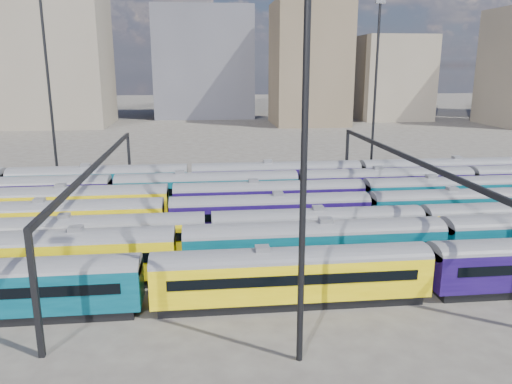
{
  "coord_description": "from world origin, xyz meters",
  "views": [
    {
      "loc": [
        -10.35,
        -47.33,
        16.66
      ],
      "look_at": [
        -4.42,
        6.05,
        3.0
      ],
      "focal_mm": 35.0,
      "sensor_mm": 36.0,
      "label": 1
    }
  ],
  "objects": [
    {
      "name": "ground",
      "position": [
        0.0,
        0.0,
        0.0
      ],
      "size": [
        500.0,
        500.0,
        0.0
      ],
      "primitive_type": "plane",
      "color": "#433E39",
      "rests_on": "ground"
    },
    {
      "name": "rake_0",
      "position": [
        5.94,
        -15.0,
        2.61
      ],
      "size": [
        121.33,
        2.96,
        4.98
      ],
      "color": "black",
      "rests_on": "ground"
    },
    {
      "name": "rake_1",
      "position": [
        -12.3,
        -10.0,
        2.8
      ],
      "size": [
        129.51,
        3.16,
        5.32
      ],
      "color": "black",
      "rests_on": "ground"
    },
    {
      "name": "rake_2",
      "position": [
        -19.82,
        -5.0,
        2.55
      ],
      "size": [
        138.0,
        2.88,
        4.85
      ],
      "color": "black",
      "rests_on": "ground"
    },
    {
      "name": "rake_3",
      "position": [
        -13.88,
        0.0,
        2.63
      ],
      "size": [
        121.82,
        2.97,
        5.0
      ],
      "color": "black",
      "rests_on": "ground"
    },
    {
      "name": "rake_4",
      "position": [
        -3.1,
        5.0,
        2.75
      ],
      "size": [
        148.7,
        3.11,
        5.23
      ],
      "color": "black",
      "rests_on": "ground"
    },
    {
      "name": "rake_5",
      "position": [
        1.14,
        10.0,
        2.8
      ],
      "size": [
        129.94,
        3.17,
        5.34
      ],
      "color": "black",
      "rests_on": "ground"
    },
    {
      "name": "rake_6",
      "position": [
        -11.88,
        15.0,
        2.87
      ],
      "size": [
        132.8,
        3.24,
        5.46
      ],
      "color": "black",
      "rests_on": "ground"
    },
    {
      "name": "gantry_1",
      "position": [
        -20.0,
        0.0,
        6.79
      ],
      "size": [
        0.35,
        40.35,
        8.03
      ],
      "color": "black",
      "rests_on": "ground"
    },
    {
      "name": "gantry_2",
      "position": [
        10.0,
        0.0,
        6.79
      ],
      "size": [
        0.35,
        40.35,
        8.03
      ],
      "color": "black",
      "rests_on": "ground"
    },
    {
      "name": "mast_1",
      "position": [
        -30.0,
        22.0,
        13.97
      ],
      "size": [
        1.4,
        0.5,
        25.6
      ],
      "color": "black",
      "rests_on": "ground"
    },
    {
      "name": "mast_2",
      "position": [
        -5.0,
        -22.0,
        13.97
      ],
      "size": [
        1.4,
        0.5,
        25.6
      ],
      "color": "black",
      "rests_on": "ground"
    },
    {
      "name": "mast_3",
      "position": [
        15.0,
        24.0,
        13.97
      ],
      "size": [
        1.4,
        0.5,
        25.6
      ],
      "color": "black",
      "rests_on": "ground"
    }
  ]
}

